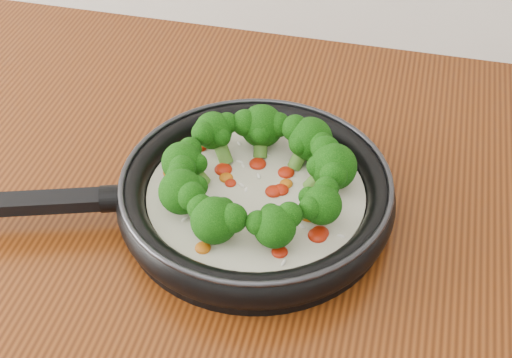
# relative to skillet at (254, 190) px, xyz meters

# --- Properties ---
(skillet) EXTENTS (0.50, 0.38, 0.09)m
(skillet) POSITION_rel_skillet_xyz_m (0.00, 0.00, 0.00)
(skillet) COLOR black
(skillet) RESTS_ON counter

